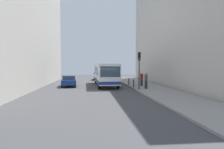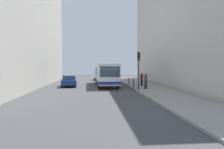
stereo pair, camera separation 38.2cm
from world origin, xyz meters
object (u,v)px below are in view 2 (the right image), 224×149
at_px(bollard_mid, 129,81).
at_px(pedestrian_mid_sidewalk, 142,79).
at_px(traffic_light, 139,64).
at_px(bollard_near, 133,83).
at_px(pedestrian_near_signal, 146,81).
at_px(car_beside_bus, 69,81).
at_px(car_behind_bus, 99,76).
at_px(bus, 106,73).

xyz_separation_m(bollard_mid, pedestrian_mid_sidewalk, (1.41, -1.55, 0.42)).
relative_size(traffic_light, bollard_mid, 4.32).
bearing_deg(bollard_near, bollard_mid, 90.00).
bearing_deg(traffic_light, pedestrian_near_signal, 34.33).
bearing_deg(car_beside_bus, pedestrian_mid_sidewalk, 166.68).
relative_size(car_behind_bus, bollard_near, 4.77).
height_order(traffic_light, bollard_near, traffic_light).
relative_size(bus, pedestrian_mid_sidewalk, 6.23).
height_order(traffic_light, bollard_mid, traffic_light).
height_order(bollard_near, pedestrian_near_signal, pedestrian_near_signal).
height_order(bus, car_behind_bus, bus).
xyz_separation_m(car_beside_bus, pedestrian_mid_sidewalk, (9.49, -1.58, 0.26)).
relative_size(car_beside_bus, bollard_near, 4.75).
bearing_deg(pedestrian_near_signal, car_beside_bus, 101.41).
xyz_separation_m(car_beside_bus, bollard_mid, (8.08, -0.03, -0.16)).
xyz_separation_m(traffic_light, bollard_near, (-0.10, 2.50, -2.38)).
height_order(car_beside_bus, pedestrian_near_signal, pedestrian_near_signal).
bearing_deg(traffic_light, bollard_near, 92.29).
distance_m(car_beside_bus, pedestrian_mid_sidewalk, 9.63).
relative_size(traffic_light, pedestrian_mid_sidewalk, 2.30).
xyz_separation_m(bus, pedestrian_mid_sidewalk, (4.58, -2.28, -0.68)).
xyz_separation_m(bus, car_beside_bus, (-4.91, -0.70, -0.94)).
relative_size(bollard_near, pedestrian_near_signal, 0.53).
bearing_deg(bollard_mid, pedestrian_mid_sidewalk, -47.79).
relative_size(bollard_near, bollard_mid, 1.00).
distance_m(bus, bollard_near, 5.10).
distance_m(car_beside_bus, traffic_light, 10.18).
distance_m(bus, pedestrian_near_signal, 7.12).
bearing_deg(car_behind_bus, bus, 97.22).
distance_m(car_behind_bus, pedestrian_near_signal, 17.95).
distance_m(bollard_near, pedestrian_mid_sidewalk, 2.14).
bearing_deg(bus, car_behind_bus, -88.90).
xyz_separation_m(car_beside_bus, bollard_near, (8.08, -3.13, -0.16)).
bearing_deg(car_behind_bus, bollard_mid, 111.30).
height_order(car_beside_bus, bollard_near, car_beside_bus).
distance_m(traffic_light, pedestrian_near_signal, 2.28).
bearing_deg(bus, pedestrian_near_signal, 125.21).
bearing_deg(pedestrian_mid_sidewalk, car_behind_bus, -39.60).
bearing_deg(car_behind_bus, car_beside_bus, 75.03).
bearing_deg(pedestrian_near_signal, bollard_near, 70.10).
distance_m(bollard_mid, pedestrian_near_signal, 5.08).
bearing_deg(traffic_light, bus, 117.33).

